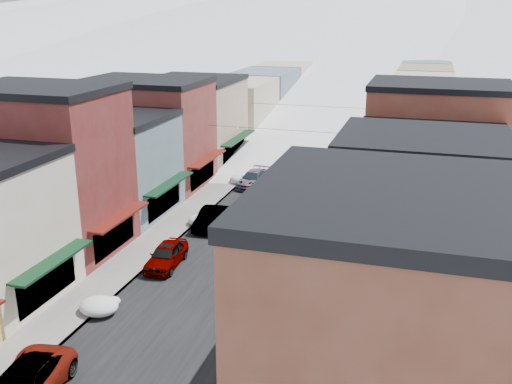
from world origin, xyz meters
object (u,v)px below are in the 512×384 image
Objects in this scene: car_dark_hatch at (211,218)px; streetlamp_near at (311,212)px; car_silver_sedan at (166,255)px; trash_can at (296,274)px; car_green_sedan at (283,259)px.

streetlamp_near reaches higher than car_dark_hatch.
trash_can is (9.51, -0.03, -0.18)m from car_silver_sedan.
car_silver_sedan is 11.50m from streetlamp_near.
trash_can is at bearing -3.89° from car_silver_sedan.
streetlamp_near reaches higher than car_silver_sedan.
trash_can is (1.40, -1.97, -0.06)m from car_green_sedan.
car_dark_hatch is 1.22× the size of streetlamp_near.
car_silver_sedan is 8.01m from car_dark_hatch.
streetlamp_near reaches higher than trash_can.
trash_can is at bearing 120.89° from car_green_sedan.
car_green_sedan is at bearing -102.45° from streetlamp_near.
car_dark_hatch is 12.21m from trash_can.
car_silver_sedan is 1.12× the size of car_green_sedan.
car_green_sedan is (8.11, 1.94, -0.11)m from car_silver_sedan.
car_green_sedan is at bearing -39.78° from car_dark_hatch.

